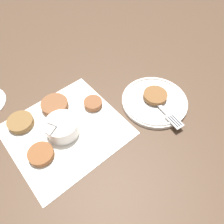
% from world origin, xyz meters
% --- Properties ---
extents(ground_plane, '(4.00, 4.00, 0.00)m').
position_xyz_m(ground_plane, '(0.00, 0.00, 0.00)').
color(ground_plane, '#4C3828').
extents(napkin, '(0.34, 0.32, 0.00)m').
position_xyz_m(napkin, '(-0.01, -0.00, 0.00)').
color(napkin, white).
rests_on(napkin, ground_plane).
extents(sauce_bowl, '(0.11, 0.10, 0.09)m').
position_xyz_m(sauce_bowl, '(-0.00, 0.00, 0.03)').
color(sauce_bowl, white).
rests_on(sauce_bowl, napkin).
extents(fritter_0, '(0.06, 0.06, 0.02)m').
position_xyz_m(fritter_0, '(-0.13, -0.03, 0.01)').
color(fritter_0, brown).
rests_on(fritter_0, napkin).
extents(fritter_1, '(0.08, 0.08, 0.02)m').
position_xyz_m(fritter_1, '(0.09, -0.10, 0.01)').
color(fritter_1, brown).
rests_on(fritter_1, napkin).
extents(fritter_2, '(0.09, 0.09, 0.02)m').
position_xyz_m(fritter_2, '(-0.03, -0.10, 0.01)').
color(fritter_2, brown).
rests_on(fritter_2, napkin).
extents(fritter_3, '(0.07, 0.07, 0.02)m').
position_xyz_m(fritter_3, '(0.09, 0.03, 0.01)').
color(fritter_3, brown).
rests_on(fritter_3, napkin).
extents(serving_plate, '(0.22, 0.22, 0.02)m').
position_xyz_m(serving_plate, '(-0.30, 0.09, 0.01)').
color(serving_plate, white).
rests_on(serving_plate, ground_plane).
extents(fritter_on_plate, '(0.08, 0.08, 0.01)m').
position_xyz_m(fritter_on_plate, '(-0.30, 0.08, 0.03)').
color(fritter_on_plate, brown).
rests_on(fritter_on_plate, serving_plate).
extents(fork, '(0.04, 0.15, 0.00)m').
position_xyz_m(fork, '(-0.28, 0.16, 0.02)').
color(fork, silver).
rests_on(fork, serving_plate).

